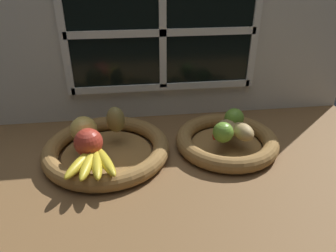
{
  "coord_description": "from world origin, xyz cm",
  "views": [
    {
      "loc": [
        -12.17,
        -76.82,
        52.6
      ],
      "look_at": [
        -1.44,
        3.48,
        8.88
      ],
      "focal_mm": 33.26,
      "sensor_mm": 36.0,
      "label": 1
    }
  ],
  "objects_px": {
    "lime_near": "(223,132)",
    "lime_far": "(234,118)",
    "fruit_bowl_right": "(226,141)",
    "potato_small": "(243,132)",
    "apple_red_front": "(88,142)",
    "apple_golden_left": "(84,129)",
    "banana_bunch_front": "(93,161)",
    "fruit_bowl_left": "(107,149)",
    "potato_large": "(228,128)",
    "pear_brown": "(116,120)",
    "chili_pepper": "(231,134)"
  },
  "relations": [
    {
      "from": "lime_near",
      "to": "apple_golden_left",
      "type": "bearing_deg",
      "value": 171.94
    },
    {
      "from": "apple_golden_left",
      "to": "chili_pepper",
      "type": "distance_m",
      "value": 0.44
    },
    {
      "from": "potato_small",
      "to": "lime_far",
      "type": "bearing_deg",
      "value": 91.49
    },
    {
      "from": "fruit_bowl_right",
      "to": "pear_brown",
      "type": "xyz_separation_m",
      "value": [
        -0.34,
        0.06,
        0.07
      ]
    },
    {
      "from": "potato_small",
      "to": "fruit_bowl_left",
      "type": "bearing_deg",
      "value": 175.05
    },
    {
      "from": "apple_golden_left",
      "to": "banana_bunch_front",
      "type": "height_order",
      "value": "apple_golden_left"
    },
    {
      "from": "fruit_bowl_right",
      "to": "chili_pepper",
      "type": "height_order",
      "value": "chili_pepper"
    },
    {
      "from": "apple_red_front",
      "to": "apple_golden_left",
      "type": "relative_size",
      "value": 1.01
    },
    {
      "from": "apple_golden_left",
      "to": "lime_far",
      "type": "distance_m",
      "value": 0.46
    },
    {
      "from": "fruit_bowl_left",
      "to": "potato_large",
      "type": "bearing_deg",
      "value": -0.0
    },
    {
      "from": "apple_golden_left",
      "to": "chili_pepper",
      "type": "xyz_separation_m",
      "value": [
        0.44,
        -0.03,
        -0.03
      ]
    },
    {
      "from": "fruit_bowl_right",
      "to": "potato_small",
      "type": "distance_m",
      "value": 0.07
    },
    {
      "from": "pear_brown",
      "to": "lime_near",
      "type": "relative_size",
      "value": 1.38
    },
    {
      "from": "lime_near",
      "to": "lime_far",
      "type": "xyz_separation_m",
      "value": [
        0.06,
        0.08,
        0.0
      ]
    },
    {
      "from": "fruit_bowl_right",
      "to": "potato_small",
      "type": "relative_size",
      "value": 3.89
    },
    {
      "from": "fruit_bowl_left",
      "to": "lime_near",
      "type": "distance_m",
      "value": 0.35
    },
    {
      "from": "banana_bunch_front",
      "to": "potato_large",
      "type": "height_order",
      "value": "potato_large"
    },
    {
      "from": "fruit_bowl_right",
      "to": "banana_bunch_front",
      "type": "xyz_separation_m",
      "value": [
        -0.4,
        -0.12,
        0.04
      ]
    },
    {
      "from": "apple_golden_left",
      "to": "chili_pepper",
      "type": "bearing_deg",
      "value": -4.59
    },
    {
      "from": "fruit_bowl_left",
      "to": "pear_brown",
      "type": "distance_m",
      "value": 0.1
    },
    {
      "from": "lime_far",
      "to": "apple_red_front",
      "type": "bearing_deg",
      "value": -166.65
    },
    {
      "from": "potato_large",
      "to": "fruit_bowl_left",
      "type": "bearing_deg",
      "value": 180.0
    },
    {
      "from": "potato_small",
      "to": "lime_near",
      "type": "height_order",
      "value": "lime_near"
    },
    {
      "from": "apple_red_front",
      "to": "banana_bunch_front",
      "type": "height_order",
      "value": "apple_red_front"
    },
    {
      "from": "apple_red_front",
      "to": "fruit_bowl_right",
      "type": "bearing_deg",
      "value": 8.7
    },
    {
      "from": "fruit_bowl_left",
      "to": "fruit_bowl_right",
      "type": "xyz_separation_m",
      "value": [
        0.37,
        -0.0,
        0.0
      ]
    },
    {
      "from": "potato_small",
      "to": "lime_far",
      "type": "distance_m",
      "value": 0.08
    },
    {
      "from": "fruit_bowl_right",
      "to": "potato_large",
      "type": "distance_m",
      "value": 0.05
    },
    {
      "from": "banana_bunch_front",
      "to": "lime_far",
      "type": "distance_m",
      "value": 0.46
    },
    {
      "from": "potato_small",
      "to": "chili_pepper",
      "type": "xyz_separation_m",
      "value": [
        -0.03,
        0.01,
        -0.01
      ]
    },
    {
      "from": "apple_red_front",
      "to": "pear_brown",
      "type": "bearing_deg",
      "value": 59.6
    },
    {
      "from": "fruit_bowl_left",
      "to": "potato_small",
      "type": "relative_size",
      "value": 4.59
    },
    {
      "from": "chili_pepper",
      "to": "banana_bunch_front",
      "type": "bearing_deg",
      "value": -175.21
    },
    {
      "from": "banana_bunch_front",
      "to": "lime_near",
      "type": "xyz_separation_m",
      "value": [
        0.37,
        0.08,
        0.02
      ]
    },
    {
      "from": "fruit_bowl_right",
      "to": "apple_red_front",
      "type": "height_order",
      "value": "apple_red_front"
    },
    {
      "from": "pear_brown",
      "to": "chili_pepper",
      "type": "relative_size",
      "value": 0.75
    },
    {
      "from": "lime_far",
      "to": "fruit_bowl_left",
      "type": "bearing_deg",
      "value": -173.99
    },
    {
      "from": "fruit_bowl_left",
      "to": "apple_golden_left",
      "type": "xyz_separation_m",
      "value": [
        -0.06,
        0.01,
        0.06
      ]
    },
    {
      "from": "apple_red_front",
      "to": "potato_large",
      "type": "distance_m",
      "value": 0.42
    },
    {
      "from": "fruit_bowl_left",
      "to": "chili_pepper",
      "type": "relative_size",
      "value": 3.34
    },
    {
      "from": "fruit_bowl_right",
      "to": "pear_brown",
      "type": "relative_size",
      "value": 3.79
    },
    {
      "from": "chili_pepper",
      "to": "fruit_bowl_right",
      "type": "bearing_deg",
      "value": 93.04
    },
    {
      "from": "apple_golden_left",
      "to": "potato_large",
      "type": "relative_size",
      "value": 0.96
    },
    {
      "from": "potato_small",
      "to": "apple_golden_left",
      "type": "bearing_deg",
      "value": 173.93
    },
    {
      "from": "potato_large",
      "to": "apple_golden_left",
      "type": "bearing_deg",
      "value": 178.07
    },
    {
      "from": "apple_red_front",
      "to": "lime_near",
      "type": "bearing_deg",
      "value": 3.05
    },
    {
      "from": "apple_red_front",
      "to": "potato_large",
      "type": "xyz_separation_m",
      "value": [
        0.41,
        0.06,
        -0.02
      ]
    },
    {
      "from": "apple_golden_left",
      "to": "lime_far",
      "type": "height_order",
      "value": "apple_golden_left"
    },
    {
      "from": "fruit_bowl_left",
      "to": "fruit_bowl_right",
      "type": "distance_m",
      "value": 0.37
    },
    {
      "from": "fruit_bowl_left",
      "to": "chili_pepper",
      "type": "height_order",
      "value": "chili_pepper"
    }
  ]
}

